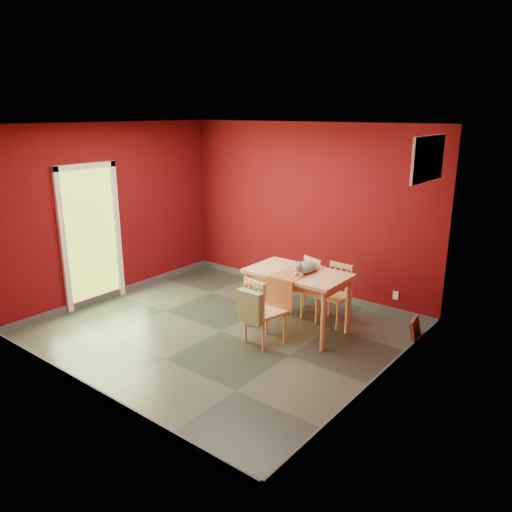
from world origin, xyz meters
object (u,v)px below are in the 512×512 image
Objects in this scene: chair_far_right at (335,293)px; chair_near at (263,310)px; dining_table at (297,279)px; picture_frame at (415,331)px; cat at (306,265)px; chair_far_left at (305,285)px; tote_bag at (250,307)px.

chair_far_right is 0.94× the size of chair_near.
chair_far_right is at bearing 63.74° from dining_table.
cat is at bearing -157.09° from picture_frame.
dining_table is 0.68m from chair_near.
dining_table is 0.68m from chair_far_right.
dining_table is 1.63× the size of chair_far_left.
chair_near is 0.82m from cat.
chair_near is at bearing -108.08° from chair_far_right.
chair_far_left is (-0.25, 0.59, -0.31)m from dining_table.
dining_table is 1.59× the size of chair_far_right.
chair_near is at bearing -142.28° from picture_frame.
chair_far_left is at bearing 106.84° from cat.
chair_far_right is 1.74× the size of tote_bag.
dining_table is 3.10× the size of cat.
picture_frame is (1.56, 1.40, -0.39)m from tote_bag.
picture_frame is at bearing 41.82° from tote_bag.
chair_far_right reaches higher than picture_frame.
cat reaches higher than chair_far_right.
chair_near reaches higher than chair_far_right.
picture_frame is (1.42, 0.57, -0.55)m from dining_table.
dining_table reaches higher than chair_far_left.
tote_bag reaches higher than dining_table.
chair_far_right is 0.75m from cat.
chair_far_left is at bearing 94.55° from tote_bag.
cat is (-0.16, -0.53, 0.51)m from chair_far_right.
cat reaches higher than picture_frame.
chair_far_left is 0.92× the size of chair_near.
chair_far_left is at bearing 175.28° from chair_far_right.
tote_bag is (-0.41, -1.37, 0.13)m from chair_far_right.
tote_bag is at bearing -99.39° from dining_table.
picture_frame is (1.15, 0.02, -0.25)m from chair_far_right.
chair_near reaches higher than picture_frame.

